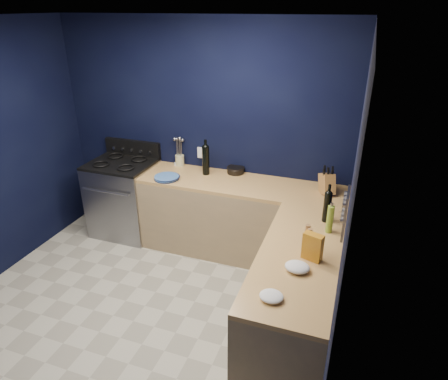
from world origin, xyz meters
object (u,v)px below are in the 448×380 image
at_px(gas_range, 125,199).
at_px(crouton_bag, 313,247).
at_px(knife_block, 327,184).
at_px(plate_stack, 167,178).
at_px(utensil_crock, 180,160).

xyz_separation_m(gas_range, crouton_bag, (2.46, -1.18, 0.55)).
bearing_deg(knife_block, plate_stack, 160.07).
height_order(gas_range, plate_stack, plate_stack).
bearing_deg(knife_block, crouton_bag, -116.10).
relative_size(knife_block, crouton_bag, 0.95).
distance_m(utensil_crock, crouton_bag, 2.31).
distance_m(plate_stack, utensil_crock, 0.43).
bearing_deg(utensil_crock, knife_block, -6.54).
distance_m(gas_range, utensil_crock, 0.88).
bearing_deg(knife_block, utensil_crock, 146.14).
height_order(gas_range, utensil_crock, utensil_crock).
distance_m(utensil_crock, knife_block, 1.78).
xyz_separation_m(gas_range, knife_block, (2.44, 0.07, 0.54)).
distance_m(gas_range, plate_stack, 0.85).
distance_m(knife_block, crouton_bag, 1.25).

